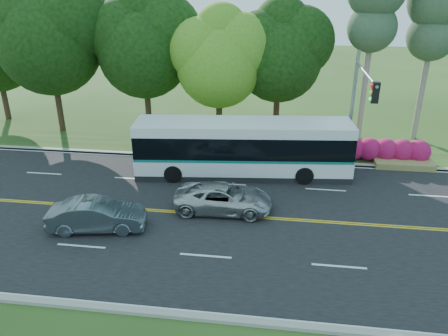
# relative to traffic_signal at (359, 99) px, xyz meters

# --- Properties ---
(ground) EXTENTS (120.00, 120.00, 0.00)m
(ground) POSITION_rel_traffic_signal_xyz_m (-6.49, -5.40, -4.67)
(ground) COLOR #284416
(ground) RESTS_ON ground
(road) EXTENTS (60.00, 14.00, 0.02)m
(road) POSITION_rel_traffic_signal_xyz_m (-6.49, -5.40, -4.66)
(road) COLOR black
(road) RESTS_ON ground
(curb_north) EXTENTS (60.00, 0.30, 0.15)m
(curb_north) POSITION_rel_traffic_signal_xyz_m (-6.49, 1.75, -4.60)
(curb_north) COLOR #A29D92
(curb_north) RESTS_ON ground
(curb_south) EXTENTS (60.00, 0.30, 0.15)m
(curb_south) POSITION_rel_traffic_signal_xyz_m (-6.49, -12.55, -4.60)
(curb_south) COLOR #A29D92
(curb_south) RESTS_ON ground
(grass_verge) EXTENTS (60.00, 4.00, 0.10)m
(grass_verge) POSITION_rel_traffic_signal_xyz_m (-6.49, 3.60, -4.62)
(grass_verge) COLOR #284416
(grass_verge) RESTS_ON ground
(lane_markings) EXTENTS (57.60, 13.82, 0.00)m
(lane_markings) POSITION_rel_traffic_signal_xyz_m (-6.59, -5.40, -4.65)
(lane_markings) COLOR gold
(lane_markings) RESTS_ON road
(tree_row) EXTENTS (44.70, 9.10, 13.84)m
(tree_row) POSITION_rel_traffic_signal_xyz_m (-11.65, 6.73, 2.06)
(tree_row) COLOR #321F16
(tree_row) RESTS_ON ground
(bougainvillea_hedge) EXTENTS (9.50, 2.25, 1.50)m
(bougainvillea_hedge) POSITION_rel_traffic_signal_xyz_m (0.69, 2.75, -3.95)
(bougainvillea_hedge) COLOR #9D0D3E
(bougainvillea_hedge) RESTS_ON ground
(traffic_signal) EXTENTS (0.42, 6.10, 7.00)m
(traffic_signal) POSITION_rel_traffic_signal_xyz_m (0.00, 0.00, 0.00)
(traffic_signal) COLOR gray
(traffic_signal) RESTS_ON ground
(transit_bus) EXTENTS (12.56, 3.92, 3.23)m
(transit_bus) POSITION_rel_traffic_signal_xyz_m (-6.25, -0.43, -3.05)
(transit_bus) COLOR white
(transit_bus) RESTS_ON road
(sedan) EXTENTS (4.59, 2.26, 1.45)m
(sedan) POSITION_rel_traffic_signal_xyz_m (-12.30, -7.45, -3.93)
(sedan) COLOR slate
(sedan) RESTS_ON road
(suv) EXTENTS (4.91, 2.35, 1.35)m
(suv) POSITION_rel_traffic_signal_xyz_m (-6.76, -4.90, -3.98)
(suv) COLOR #B7B9BB
(suv) RESTS_ON road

